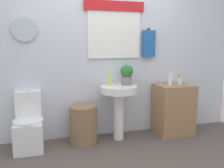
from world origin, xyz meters
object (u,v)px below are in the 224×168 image
at_px(lotion_bottle, 170,79).
at_px(toothbrush_cup, 179,81).
at_px(potted_plant, 127,74).
at_px(laundry_hamper, 83,124).
at_px(soap_bottle, 110,79).
at_px(pedestal_sink, 119,99).
at_px(toilet, 29,127).
at_px(wooden_cabinet, 173,109).

relative_size(lotion_bottle, toothbrush_cup, 1.06).
bearing_deg(potted_plant, toothbrush_cup, -2.70).
height_order(laundry_hamper, soap_bottle, soap_bottle).
xyz_separation_m(soap_bottle, potted_plant, (0.26, 0.01, 0.06)).
bearing_deg(soap_bottle, pedestal_sink, -22.62).
bearing_deg(laundry_hamper, toilet, 177.06).
relative_size(soap_bottle, toothbrush_cup, 1.04).
distance_m(pedestal_sink, wooden_cabinet, 0.92).
xyz_separation_m(toilet, pedestal_sink, (1.24, -0.04, 0.31)).
height_order(pedestal_sink, lotion_bottle, lotion_bottle).
xyz_separation_m(laundry_hamper, wooden_cabinet, (1.41, 0.00, 0.12)).
bearing_deg(lotion_bottle, laundry_hamper, 178.26).
distance_m(laundry_hamper, soap_bottle, 0.74).
height_order(soap_bottle, potted_plant, potted_plant).
bearing_deg(lotion_bottle, toothbrush_cup, 17.40).
xyz_separation_m(toilet, soap_bottle, (1.12, 0.01, 0.60)).
bearing_deg(soap_bottle, laundry_hamper, -172.86).
relative_size(soap_bottle, lotion_bottle, 0.98).
relative_size(pedestal_sink, soap_bottle, 4.11).
bearing_deg(wooden_cabinet, toothbrush_cup, 11.79).
relative_size(laundry_hamper, potted_plant, 1.80).
distance_m(toilet, wooden_cabinet, 2.14).
bearing_deg(lotion_bottle, toilet, 177.83).
bearing_deg(wooden_cabinet, laundry_hamper, 180.00).
distance_m(pedestal_sink, toothbrush_cup, 1.01).
bearing_deg(wooden_cabinet, potted_plant, 175.44).
bearing_deg(pedestal_sink, toothbrush_cup, 1.16).
bearing_deg(pedestal_sink, wooden_cabinet, 0.00).
bearing_deg(pedestal_sink, lotion_bottle, -2.87).
distance_m(wooden_cabinet, soap_bottle, 1.13).
height_order(pedestal_sink, toothbrush_cup, toothbrush_cup).
height_order(toilet, wooden_cabinet, toilet).
distance_m(toilet, toothbrush_cup, 2.30).
bearing_deg(toothbrush_cup, potted_plant, 177.30).
height_order(laundry_hamper, pedestal_sink, pedestal_sink).
xyz_separation_m(toilet, potted_plant, (1.38, 0.02, 0.66)).
bearing_deg(toilet, lotion_bottle, -2.17).
bearing_deg(laundry_hamper, lotion_bottle, -1.74).
relative_size(soap_bottle, potted_plant, 0.65).
xyz_separation_m(pedestal_sink, toothbrush_cup, (0.99, 0.02, 0.22)).
height_order(soap_bottle, lotion_bottle, soap_bottle).
bearing_deg(pedestal_sink, potted_plant, 23.20).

